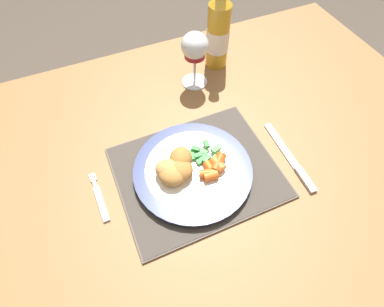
{
  "coord_description": "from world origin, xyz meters",
  "views": [
    {
      "loc": [
        -0.21,
        -0.39,
        1.34
      ],
      "look_at": [
        -0.06,
        -0.03,
        0.78
      ],
      "focal_mm": 28.0,
      "sensor_mm": 36.0,
      "label": 1
    }
  ],
  "objects_px": {
    "dining_table": "(208,166)",
    "wine_glass": "(195,48)",
    "dinner_plate": "(193,170)",
    "bottle": "(218,32)",
    "fork": "(100,200)",
    "table_knife": "(293,162)"
  },
  "relations": [
    {
      "from": "fork",
      "to": "bottle",
      "type": "height_order",
      "value": "bottle"
    },
    {
      "from": "dinner_plate",
      "to": "fork",
      "type": "bearing_deg",
      "value": 174.8
    },
    {
      "from": "dining_table",
      "to": "wine_glass",
      "type": "height_order",
      "value": "wine_glass"
    },
    {
      "from": "dinner_plate",
      "to": "bottle",
      "type": "xyz_separation_m",
      "value": [
        0.23,
        0.34,
        0.09
      ]
    },
    {
      "from": "fork",
      "to": "bottle",
      "type": "relative_size",
      "value": 0.45
    },
    {
      "from": "dinner_plate",
      "to": "table_knife",
      "type": "height_order",
      "value": "dinner_plate"
    },
    {
      "from": "dining_table",
      "to": "wine_glass",
      "type": "xyz_separation_m",
      "value": [
        0.06,
        0.23,
        0.2
      ]
    },
    {
      "from": "bottle",
      "to": "dinner_plate",
      "type": "bearing_deg",
      "value": -123.58
    },
    {
      "from": "fork",
      "to": "bottle",
      "type": "distance_m",
      "value": 0.55
    },
    {
      "from": "dining_table",
      "to": "bottle",
      "type": "distance_m",
      "value": 0.38
    },
    {
      "from": "table_knife",
      "to": "wine_glass",
      "type": "xyz_separation_m",
      "value": [
        -0.1,
        0.35,
        0.11
      ]
    },
    {
      "from": "dinner_plate",
      "to": "wine_glass",
      "type": "bearing_deg",
      "value": 65.55
    },
    {
      "from": "fork",
      "to": "table_knife",
      "type": "bearing_deg",
      "value": -10.73
    },
    {
      "from": "dinner_plate",
      "to": "wine_glass",
      "type": "relative_size",
      "value": 1.7
    },
    {
      "from": "table_knife",
      "to": "fork",
      "type": "bearing_deg",
      "value": 169.27
    },
    {
      "from": "bottle",
      "to": "table_knife",
      "type": "bearing_deg",
      "value": -88.76
    },
    {
      "from": "dining_table",
      "to": "fork",
      "type": "distance_m",
      "value": 0.3
    },
    {
      "from": "dining_table",
      "to": "dinner_plate",
      "type": "relative_size",
      "value": 4.84
    },
    {
      "from": "dining_table",
      "to": "wine_glass",
      "type": "bearing_deg",
      "value": 75.04
    },
    {
      "from": "wine_glass",
      "to": "table_knife",
      "type": "bearing_deg",
      "value": -73.66
    },
    {
      "from": "dinner_plate",
      "to": "wine_glass",
      "type": "xyz_separation_m",
      "value": [
        0.13,
        0.29,
        0.1
      ]
    },
    {
      "from": "dinner_plate",
      "to": "fork",
      "type": "relative_size",
      "value": 2.1
    }
  ]
}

